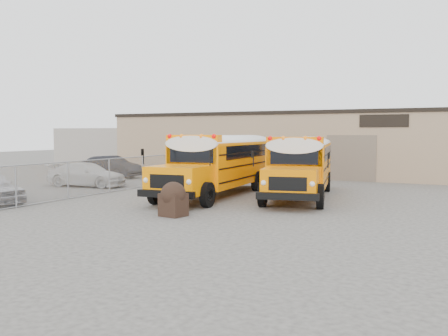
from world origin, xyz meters
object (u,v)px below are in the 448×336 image
at_px(school_bus_left, 259,155).
at_px(school_bus_right, 311,156).
at_px(car_white, 87,175).
at_px(car_dark, 111,167).
at_px(tarp_bundle, 173,199).

relative_size(school_bus_left, school_bus_right, 1.02).
bearing_deg(school_bus_left, school_bus_right, 18.97).
bearing_deg(car_white, car_dark, 18.80).
xyz_separation_m(school_bus_left, school_bus_right, (3.03, 1.04, -0.05)).
relative_size(tarp_bundle, car_white, 0.27).
bearing_deg(school_bus_left, car_white, -142.46).
bearing_deg(car_white, tarp_bundle, -130.65).
bearing_deg(school_bus_right, tarp_bundle, -94.43).
height_order(school_bus_right, car_white, school_bus_right).
relative_size(school_bus_left, car_dark, 2.33).
distance_m(tarp_bundle, car_white, 12.26).
bearing_deg(tarp_bundle, car_dark, 136.49).
bearing_deg(tarp_bundle, school_bus_left, 98.36).
bearing_deg(car_dark, tarp_bundle, -126.78).
height_order(tarp_bundle, car_white, car_white).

